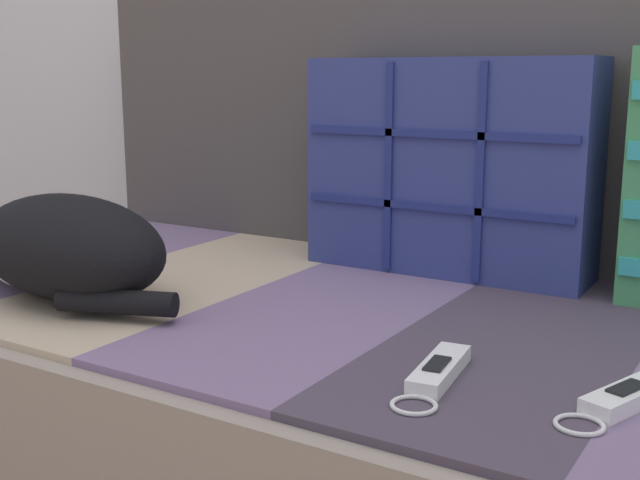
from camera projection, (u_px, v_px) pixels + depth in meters
couch at (431, 438)px, 1.18m from camera, size 1.84×0.88×0.39m
sofa_backrest at (526, 107)px, 1.39m from camera, size 1.80×0.14×0.55m
throw_pillow_quilted at (449, 167)px, 1.33m from camera, size 0.48×0.14×0.36m
sleeping_cat at (62, 248)px, 1.20m from camera, size 0.44×0.25×0.15m
game_remote_near at (437, 372)px, 0.88m from camera, size 0.06×0.19×0.02m
game_remote_far at (628, 397)px, 0.81m from camera, size 0.10×0.19×0.02m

